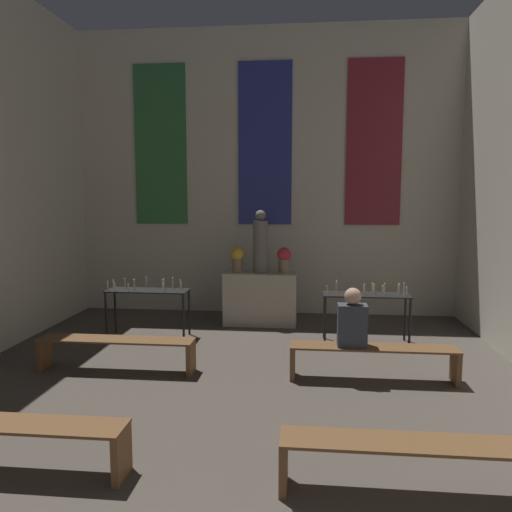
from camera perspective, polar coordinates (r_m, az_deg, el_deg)
The scene contains 12 objects.
wall_back at distance 9.78m, azimuth 1.07°, elevation 9.62°, with size 7.54×0.16×5.47m.
altar at distance 9.00m, azimuth 0.52°, elevation -4.83°, with size 1.29×0.60×0.94m.
statue at distance 8.85m, azimuth 0.53°, elevation 1.40°, with size 0.27×0.27×1.11m.
flower_vase_left at distance 8.93m, azimuth -2.15°, elevation -0.26°, with size 0.25×0.25×0.45m.
flower_vase_right at distance 8.85m, azimuth 3.23°, elevation -0.33°, with size 0.25×0.25×0.45m.
candle_rack_left at distance 8.32m, azimuth -12.28°, elevation -4.46°, with size 1.33×0.44×0.97m.
candle_rack_right at distance 7.97m, azimuth 12.53°, elevation -4.96°, with size 1.33×0.44×0.98m.
pew_second_left at distance 4.86m, azimuth -26.78°, elevation -17.78°, with size 2.06×0.36×0.44m.
pew_second_right at distance 4.26m, azimuth 17.68°, elevation -20.94°, with size 2.06×0.36×0.44m.
pew_back_left at distance 6.89m, azimuth -15.69°, elevation -9.99°, with size 2.06×0.36×0.44m.
pew_back_right at distance 6.49m, azimuth 13.23°, elevation -10.98°, with size 2.06×0.36×0.44m.
person_seated at distance 6.34m, azimuth 10.95°, elevation -7.23°, with size 0.36×0.24×0.73m.
Camera 1 is at (0.82, 0.12, 2.28)m, focal length 35.00 mm.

